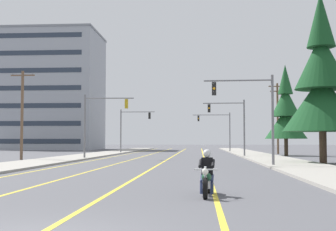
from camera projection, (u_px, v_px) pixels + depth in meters
lane_stripe_center at (174, 156)px, 52.88m from camera, size 0.16×100.00×0.01m
lane_stripe_left at (146, 156)px, 53.10m from camera, size 0.16×100.00×0.01m
lane_stripe_right at (204, 156)px, 52.64m from camera, size 0.16×100.00×0.01m
lane_stripe_far_left at (119, 156)px, 53.32m from camera, size 0.16×100.00×0.01m
sidewalk_kerb_right at (263, 157)px, 47.25m from camera, size 4.40×110.00×0.14m
sidewalk_kerb_left at (82, 156)px, 48.55m from camera, size 4.40×110.00×0.14m
motorcycle_with_rider at (207, 177)px, 14.37m from camera, size 0.70×2.19×1.46m
traffic_signal_near_right at (253, 106)px, 30.84m from camera, size 4.70×0.37×6.20m
traffic_signal_near_left at (99, 116)px, 43.85m from camera, size 4.81×0.51×6.20m
traffic_signal_mid_right at (232, 119)px, 49.48m from camera, size 4.54×0.37×6.20m
traffic_signal_mid_left at (131, 124)px, 64.68m from camera, size 4.92×0.37×6.20m
traffic_signal_far_right at (219, 126)px, 71.97m from camera, size 5.89×0.37×6.20m
utility_pole_left_near at (22, 113)px, 41.91m from camera, size 2.25×0.26×8.19m
utility_pole_right_far at (278, 116)px, 60.09m from camera, size 2.28×0.26×9.35m
conifer_tree_right_verge_near at (322, 84)px, 34.69m from camera, size 6.00×6.00×13.20m
conifer_tree_right_verge_far at (286, 114)px, 53.39m from camera, size 4.87×4.87×10.73m
apartment_building_far_left_block at (51, 91)px, 92.84m from camera, size 19.57×14.99×23.76m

